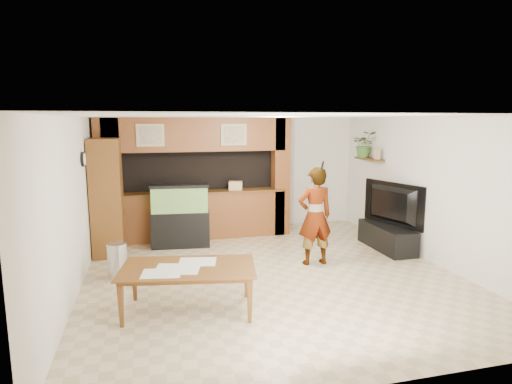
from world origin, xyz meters
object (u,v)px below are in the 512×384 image
object	(u,v)px
aquarium	(180,216)
television	(389,204)
dining_table	(188,290)
pantry_cabinet	(107,197)
person	(315,216)

from	to	relation	value
aquarium	television	bearing A→B (deg)	-10.51
aquarium	dining_table	distance (m)	3.13
pantry_cabinet	person	xyz separation A→B (m)	(3.60, -1.59, -0.24)
aquarium	person	bearing A→B (deg)	-30.93
person	dining_table	bearing A→B (deg)	28.97
pantry_cabinet	dining_table	world-z (taller)	pantry_cabinet
pantry_cabinet	dining_table	distance (m)	3.35
pantry_cabinet	dining_table	bearing A→B (deg)	-67.81
television	pantry_cabinet	bearing A→B (deg)	61.97
television	dining_table	bearing A→B (deg)	98.52
aquarium	person	distance (m)	2.80
television	aquarium	bearing A→B (deg)	56.81
pantry_cabinet	television	xyz separation A→B (m)	(5.35, -1.10, -0.20)
pantry_cabinet	aquarium	xyz separation A→B (m)	(1.37, 0.10, -0.48)
person	aquarium	bearing A→B (deg)	-39.29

